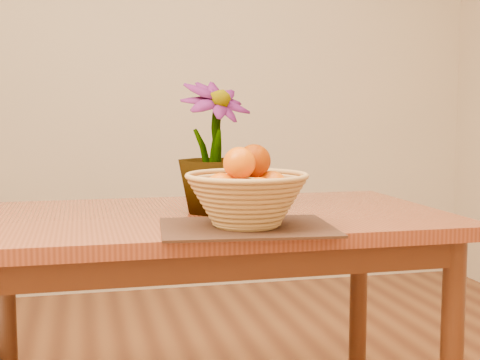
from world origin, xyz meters
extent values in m
cube|color=beige|center=(0.00, 2.25, 1.35)|extent=(4.00, 0.02, 2.70)
cube|color=brown|center=(0.00, 0.30, 0.73)|extent=(1.40, 0.80, 0.04)
cube|color=#442110|center=(0.00, 0.30, 0.67)|extent=(1.28, 0.68, 0.08)
cylinder|color=#442110|center=(-0.62, 0.62, 0.35)|extent=(0.06, 0.06, 0.71)
cylinder|color=#442110|center=(0.62, 0.62, 0.35)|extent=(0.06, 0.06, 0.71)
cube|color=#361C13|center=(0.04, 0.02, 0.75)|extent=(0.47, 0.37, 0.01)
cylinder|color=tan|center=(0.04, 0.02, 0.76)|extent=(0.16, 0.16, 0.01)
sphere|color=#DE5C03|center=(0.04, 0.02, 0.85)|extent=(0.07, 0.07, 0.07)
sphere|color=#DE5C03|center=(0.11, 0.04, 0.85)|extent=(0.09, 0.09, 0.09)
sphere|color=#DE5C03|center=(0.03, 0.09, 0.85)|extent=(0.08, 0.08, 0.08)
sphere|color=#DE5C03|center=(-0.03, 0.01, 0.85)|extent=(0.09, 0.09, 0.09)
sphere|color=#DE5C03|center=(0.06, -0.05, 0.85)|extent=(0.08, 0.08, 0.08)
sphere|color=#DE5C03|center=(0.07, 0.04, 0.92)|extent=(0.09, 0.09, 0.09)
sphere|color=#DE5C03|center=(0.02, 0.01, 0.92)|extent=(0.08, 0.08, 0.08)
sphere|color=#DE5C03|center=(0.07, 0.04, 0.92)|extent=(0.09, 0.09, 0.09)
imported|color=#134414|center=(0.01, 0.31, 0.95)|extent=(0.29, 0.29, 0.39)
camera|label=1|loc=(-0.37, -1.63, 1.06)|focal=50.00mm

